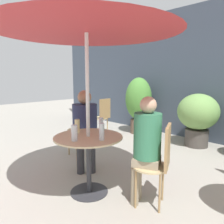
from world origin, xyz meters
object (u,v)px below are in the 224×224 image
cafe_table_near (89,150)px  umbrella (86,20)px  bistro_chair_1 (85,132)px  bistro_chair_3 (102,114)px  seated_person_1 (85,124)px  seated_person_0 (146,141)px  beer_glass_0 (74,133)px  beer_glass_2 (101,125)px  beer_glass_1 (102,132)px  bistro_chair_2 (83,125)px  bistro_chair_0 (159,159)px  beer_glass_3 (77,126)px  potted_plant_0 (138,102)px  potted_plant_1 (198,115)px

cafe_table_near → umbrella: bearing=-26.6°
bistro_chair_1 → bistro_chair_3: size_ratio=1.00×
cafe_table_near → seated_person_1: 0.72m
seated_person_0 → beer_glass_0: bearing=-73.7°
bistro_chair_1 → seated_person_1: size_ratio=0.75×
cafe_table_near → beer_glass_2: 0.36m
beer_glass_1 → beer_glass_2: same height
cafe_table_near → seated_person_0: seated_person_0 is taller
seated_person_0 → bistro_chair_3: bearing=-148.0°
cafe_table_near → umbrella: (0.00, -0.00, 1.50)m
seated_person_1 → beer_glass_1: 0.90m
bistro_chair_2 → umbrella: size_ratio=0.42×
bistro_chair_1 → beer_glass_1: bearing=-82.4°
seated_person_1 → umbrella: bearing=-90.0°
bistro_chair_0 → bistro_chair_1: bearing=-120.0°
bistro_chair_1 → seated_person_0: 1.36m
beer_glass_3 → bistro_chair_0: bearing=20.0°
bistro_chair_0 → beer_glass_1: bearing=-81.8°
bistro_chair_2 → potted_plant_0: bearing=163.3°
seated_person_1 → potted_plant_0: size_ratio=0.87×
beer_glass_1 → umbrella: size_ratio=0.09×
beer_glass_1 → potted_plant_1: 2.77m
seated_person_0 → beer_glass_0: (-0.59, -0.53, 0.08)m
potted_plant_1 → umbrella: 3.11m
beer_glass_0 → seated_person_0: bearing=42.0°
beer_glass_0 → umbrella: bearing=100.5°
bistro_chair_0 → seated_person_0: bearing=-90.0°
beer_glass_1 → beer_glass_2: 0.34m
beer_glass_0 → bistro_chair_1: bearing=136.5°
beer_glass_2 → beer_glass_3: bearing=-132.5°
bistro_chair_0 → beer_glass_0: 0.97m
bistro_chair_1 → beer_glass_0: bearing=-99.2°
bistro_chair_3 → beer_glass_1: bistro_chair_3 is taller
bistro_chair_3 → potted_plant_0: size_ratio=0.65×
bistro_chair_2 → potted_plant_1: (1.27, 1.99, 0.10)m
potted_plant_0 → beer_glass_1: bearing=-58.7°
cafe_table_near → beer_glass_1: size_ratio=4.32×
bistro_chair_3 → potted_plant_1: 2.11m
bistro_chair_1 → potted_plant_0: potted_plant_0 is taller
beer_glass_0 → beer_glass_2: 0.46m
beer_glass_1 → umbrella: (-0.23, -0.01, 1.23)m
bistro_chair_2 → seated_person_1: (0.59, -0.39, 0.17)m
seated_person_0 → beer_glass_3: (-0.86, -0.30, 0.08)m
bistro_chair_1 → bistro_chair_2: (-0.46, 0.30, 0.00)m
umbrella → seated_person_0: bearing=25.7°
potted_plant_1 → bistro_chair_3: bearing=-153.4°
beer_glass_1 → beer_glass_0: bearing=-128.5°
bistro_chair_1 → potted_plant_1: bearing=15.0°
bistro_chair_0 → bistro_chair_1: same height
beer_glass_0 → umbrella: (-0.04, 0.23, 1.24)m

